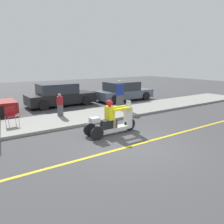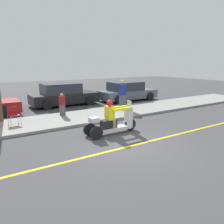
# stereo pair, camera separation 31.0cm
# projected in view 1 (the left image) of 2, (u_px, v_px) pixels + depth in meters

# --- Properties ---
(ground_plane) EXTENTS (60.00, 60.00, 0.00)m
(ground_plane) POSITION_uv_depth(u_px,v_px,m) (132.00, 146.00, 7.77)
(ground_plane) COLOR #424244
(lane_stripe) EXTENTS (24.00, 0.12, 0.01)m
(lane_stripe) POSITION_uv_depth(u_px,v_px,m) (136.00, 145.00, 7.86)
(lane_stripe) COLOR gold
(lane_stripe) RESTS_ON ground
(sidewalk_strip) EXTENTS (28.00, 2.80, 0.12)m
(sidewalk_strip) POSITION_uv_depth(u_px,v_px,m) (76.00, 118.00, 11.46)
(sidewalk_strip) COLOR gray
(sidewalk_strip) RESTS_ON ground
(motorcycle_trike) EXTENTS (2.35, 0.67, 1.44)m
(motorcycle_trike) POSITION_uv_depth(u_px,v_px,m) (112.00, 122.00, 8.97)
(motorcycle_trike) COLOR black
(motorcycle_trike) RESTS_ON ground
(spectator_by_tree) EXTENTS (0.44, 0.30, 1.75)m
(spectator_by_tree) POSITION_uv_depth(u_px,v_px,m) (120.00, 95.00, 13.21)
(spectator_by_tree) COLOR #515156
(spectator_by_tree) RESTS_ON sidewalk_strip
(spectator_end_of_line) EXTENTS (0.33, 0.25, 1.21)m
(spectator_end_of_line) POSITION_uv_depth(u_px,v_px,m) (60.00, 105.00, 11.51)
(spectator_end_of_line) COLOR #515156
(spectator_end_of_line) RESTS_ON sidewalk_strip
(folding_chair_set_back) EXTENTS (0.52, 0.52, 0.82)m
(folding_chair_set_back) POSITION_uv_depth(u_px,v_px,m) (11.00, 114.00, 9.79)
(folding_chair_set_back) COLOR #A5A8AD
(folding_chair_set_back) RESTS_ON sidewalk_strip
(parked_car_lot_left) EXTENTS (4.55, 2.08, 1.52)m
(parked_car_lot_left) POSITION_uv_depth(u_px,v_px,m) (60.00, 95.00, 14.92)
(parked_car_lot_left) COLOR black
(parked_car_lot_left) RESTS_ON ground
(parked_car_lot_far) EXTENTS (4.58, 2.06, 1.45)m
(parked_car_lot_far) POSITION_uv_depth(u_px,v_px,m) (123.00, 92.00, 17.05)
(parked_car_lot_far) COLOR slate
(parked_car_lot_far) RESTS_ON ground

